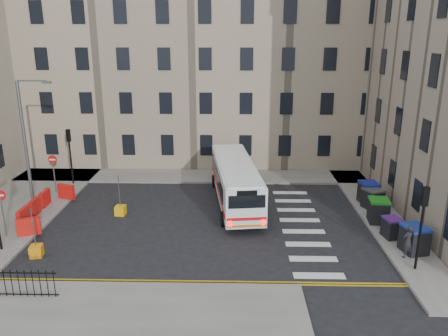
{
  "coord_description": "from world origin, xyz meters",
  "views": [
    {
      "loc": [
        -0.02,
        -24.07,
        10.73
      ],
      "look_at": [
        -0.61,
        1.3,
        3.0
      ],
      "focal_mm": 35.0,
      "sensor_mm": 36.0,
      "label": 1
    }
  ],
  "objects_px": {
    "streetlamp": "(25,143)",
    "wheelie_bin_a": "(414,239)",
    "wheelie_bin_e": "(368,192)",
    "bollard_yellow": "(121,210)",
    "wheelie_bin_d": "(373,199)",
    "wheelie_bin_c": "(378,211)",
    "pedestrian": "(408,242)",
    "bollard_chevron": "(36,251)",
    "bus": "(235,180)",
    "wheelie_bin_b": "(392,228)"
  },
  "relations": [
    {
      "from": "wheelie_bin_e",
      "to": "bollard_chevron",
      "type": "distance_m",
      "value": 20.23
    },
    {
      "from": "bollard_yellow",
      "to": "wheelie_bin_d",
      "type": "bearing_deg",
      "value": 4.01
    },
    {
      "from": "wheelie_bin_a",
      "to": "pedestrian",
      "type": "xyz_separation_m",
      "value": [
        -0.58,
        -0.6,
        0.15
      ]
    },
    {
      "from": "wheelie_bin_a",
      "to": "wheelie_bin_e",
      "type": "distance_m",
      "value": 6.83
    },
    {
      "from": "bollard_yellow",
      "to": "bollard_chevron",
      "type": "height_order",
      "value": "same"
    },
    {
      "from": "wheelie_bin_b",
      "to": "bollard_yellow",
      "type": "bearing_deg",
      "value": 157.79
    },
    {
      "from": "wheelie_bin_a",
      "to": "wheelie_bin_c",
      "type": "height_order",
      "value": "wheelie_bin_c"
    },
    {
      "from": "wheelie_bin_a",
      "to": "bollard_chevron",
      "type": "height_order",
      "value": "wheelie_bin_a"
    },
    {
      "from": "pedestrian",
      "to": "streetlamp",
      "type": "bearing_deg",
      "value": -39.2
    },
    {
      "from": "bus",
      "to": "bollard_chevron",
      "type": "bearing_deg",
      "value": -150.0
    },
    {
      "from": "wheelie_bin_b",
      "to": "bollard_chevron",
      "type": "relative_size",
      "value": 1.94
    },
    {
      "from": "bus",
      "to": "wheelie_bin_c",
      "type": "height_order",
      "value": "bus"
    },
    {
      "from": "wheelie_bin_d",
      "to": "bollard_chevron",
      "type": "relative_size",
      "value": 2.47
    },
    {
      "from": "wheelie_bin_a",
      "to": "wheelie_bin_d",
      "type": "relative_size",
      "value": 1.01
    },
    {
      "from": "streetlamp",
      "to": "bollard_chevron",
      "type": "xyz_separation_m",
      "value": [
        3.04,
        -6.45,
        -4.04
      ]
    },
    {
      "from": "wheelie_bin_c",
      "to": "bollard_chevron",
      "type": "xyz_separation_m",
      "value": [
        -18.47,
        -4.38,
        -0.56
      ]
    },
    {
      "from": "pedestrian",
      "to": "wheelie_bin_c",
      "type": "bearing_deg",
      "value": -111.73
    },
    {
      "from": "wheelie_bin_d",
      "to": "wheelie_bin_e",
      "type": "height_order",
      "value": "wheelie_bin_e"
    },
    {
      "from": "wheelie_bin_d",
      "to": "wheelie_bin_e",
      "type": "bearing_deg",
      "value": 65.75
    },
    {
      "from": "wheelie_bin_e",
      "to": "pedestrian",
      "type": "xyz_separation_m",
      "value": [
        -0.25,
        -7.42,
        0.15
      ]
    },
    {
      "from": "wheelie_bin_a",
      "to": "wheelie_bin_e",
      "type": "xyz_separation_m",
      "value": [
        -0.33,
        6.82,
        -0.0
      ]
    },
    {
      "from": "wheelie_bin_a",
      "to": "pedestrian",
      "type": "relative_size",
      "value": 0.87
    },
    {
      "from": "streetlamp",
      "to": "wheelie_bin_a",
      "type": "xyz_separation_m",
      "value": [
        22.16,
        -5.78,
        -3.48
      ]
    },
    {
      "from": "bollard_chevron",
      "to": "wheelie_bin_d",
      "type": "bearing_deg",
      "value": 19.14
    },
    {
      "from": "streetlamp",
      "to": "bollard_chevron",
      "type": "distance_m",
      "value": 8.2
    },
    {
      "from": "wheelie_bin_a",
      "to": "bollard_yellow",
      "type": "relative_size",
      "value": 2.49
    },
    {
      "from": "bus",
      "to": "bollard_yellow",
      "type": "height_order",
      "value": "bus"
    },
    {
      "from": "bus",
      "to": "bollard_yellow",
      "type": "distance_m",
      "value": 7.58
    },
    {
      "from": "wheelie_bin_d",
      "to": "bollard_yellow",
      "type": "relative_size",
      "value": 2.47
    },
    {
      "from": "wheelie_bin_e",
      "to": "wheelie_bin_a",
      "type": "bearing_deg",
      "value": -93.02
    },
    {
      "from": "bus",
      "to": "wheelie_bin_b",
      "type": "height_order",
      "value": "bus"
    },
    {
      "from": "streetlamp",
      "to": "bus",
      "type": "bearing_deg",
      "value": 4.85
    },
    {
      "from": "wheelie_bin_d",
      "to": "bus",
      "type": "bearing_deg",
      "value": 148.78
    },
    {
      "from": "wheelie_bin_c",
      "to": "bollard_yellow",
      "type": "xyz_separation_m",
      "value": [
        -15.56,
        1.03,
        -0.56
      ]
    },
    {
      "from": "bus",
      "to": "wheelie_bin_b",
      "type": "xyz_separation_m",
      "value": [
        8.53,
        -5.23,
        -0.89
      ]
    },
    {
      "from": "pedestrian",
      "to": "wheelie_bin_a",
      "type": "bearing_deg",
      "value": -156.57
    },
    {
      "from": "wheelie_bin_e",
      "to": "bollard_yellow",
      "type": "height_order",
      "value": "wheelie_bin_e"
    },
    {
      "from": "wheelie_bin_d",
      "to": "wheelie_bin_c",
      "type": "bearing_deg",
      "value": -123.03
    },
    {
      "from": "streetlamp",
      "to": "wheelie_bin_a",
      "type": "relative_size",
      "value": 5.45
    },
    {
      "from": "streetlamp",
      "to": "bollard_chevron",
      "type": "relative_size",
      "value": 13.57
    },
    {
      "from": "wheelie_bin_e",
      "to": "bollard_yellow",
      "type": "distance_m",
      "value": 16.02
    },
    {
      "from": "wheelie_bin_a",
      "to": "bollard_yellow",
      "type": "height_order",
      "value": "wheelie_bin_a"
    },
    {
      "from": "streetlamp",
      "to": "wheelie_bin_b",
      "type": "bearing_deg",
      "value": -10.77
    },
    {
      "from": "wheelie_bin_d",
      "to": "bollard_yellow",
      "type": "xyz_separation_m",
      "value": [
        -15.88,
        -1.11,
        -0.5
      ]
    },
    {
      "from": "wheelie_bin_a",
      "to": "wheelie_bin_b",
      "type": "bearing_deg",
      "value": 94.49
    },
    {
      "from": "wheelie_bin_d",
      "to": "pedestrian",
      "type": "relative_size",
      "value": 0.86
    },
    {
      "from": "wheelie_bin_d",
      "to": "wheelie_bin_e",
      "type": "xyz_separation_m",
      "value": [
        -0.0,
        0.97,
        0.06
      ]
    },
    {
      "from": "bollard_yellow",
      "to": "bollard_chevron",
      "type": "relative_size",
      "value": 1.0
    },
    {
      "from": "bus",
      "to": "wheelie_bin_d",
      "type": "distance_m",
      "value": 8.83
    },
    {
      "from": "pedestrian",
      "to": "bollard_yellow",
      "type": "bearing_deg",
      "value": -41.59
    }
  ]
}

